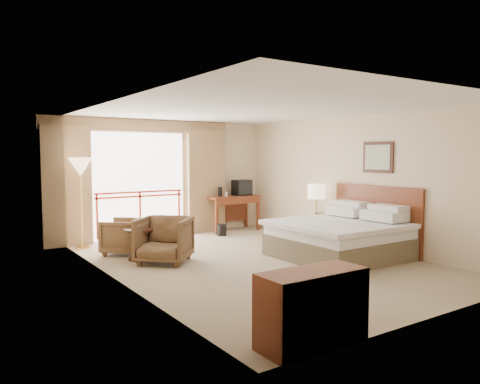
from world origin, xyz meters
TOP-DOWN VIEW (x-y plane):
  - floor at (0.00, 0.00)m, footprint 7.00×7.00m
  - ceiling at (0.00, 0.00)m, footprint 7.00×7.00m
  - wall_back at (0.00, 3.50)m, footprint 5.00×0.00m
  - wall_front at (0.00, -3.50)m, footprint 5.00×0.00m
  - wall_left at (-2.50, 0.00)m, footprint 0.00×7.00m
  - wall_right at (2.50, 0.00)m, footprint 0.00×7.00m
  - balcony_door at (-0.80, 3.48)m, footprint 2.40×0.00m
  - balcony_railing at (-0.80, 3.46)m, footprint 2.09×0.03m
  - curtain_left at (-2.45, 3.35)m, footprint 1.00×0.26m
  - curtain_right at (0.85, 3.35)m, footprint 1.00×0.26m
  - valance at (-0.80, 3.38)m, footprint 4.40×0.22m
  - hvac_vent at (1.30, 3.47)m, footprint 0.50×0.04m
  - bed at (1.50, -0.60)m, footprint 2.13×2.06m
  - headboard at (2.46, -0.60)m, footprint 0.06×2.10m
  - framed_art at (2.47, -0.60)m, footprint 0.04×0.72m
  - nightstand at (2.12, 0.69)m, footprint 0.44×0.51m
  - table_lamp at (2.12, 0.74)m, footprint 0.38×0.38m
  - phone at (2.07, 0.54)m, footprint 0.22×0.19m
  - desk at (1.49, 3.18)m, footprint 1.34×0.65m
  - tv at (1.79, 3.11)m, footprint 0.43×0.34m
  - coffee_maker at (1.14, 3.12)m, footprint 0.12×0.12m
  - cup at (1.29, 3.07)m, footprint 0.08×0.08m
  - wastebasket at (0.87, 2.60)m, footprint 0.25×0.25m
  - armchair_far at (-1.75, 1.90)m, footprint 1.05×1.05m
  - armchair_near at (-1.42, 0.81)m, footprint 1.24×1.24m
  - side_table at (-1.71, 1.26)m, footprint 0.52×0.52m
  - book at (-1.71, 1.26)m, footprint 0.26×0.28m
  - floor_lamp at (-2.27, 2.91)m, footprint 0.47×0.47m
  - dresser at (-1.69, -3.30)m, footprint 1.13×0.48m

SIDE VIEW (x-z plane):
  - floor at x=0.00m, z-range 0.00..0.00m
  - armchair_far at x=-1.75m, z-range -0.34..0.34m
  - armchair_near at x=-1.42m, z-range -0.41..0.41m
  - wastebasket at x=0.87m, z-range 0.00..0.27m
  - nightstand at x=2.12m, z-range 0.00..0.58m
  - bed at x=1.50m, z-range -0.11..0.86m
  - dresser at x=-1.69m, z-range 0.00..0.75m
  - side_table at x=-1.71m, z-range 0.11..0.67m
  - book at x=-1.71m, z-range 0.56..0.58m
  - phone at x=2.07m, z-range 0.58..0.67m
  - headboard at x=2.46m, z-range 0.00..1.30m
  - desk at x=1.49m, z-range 0.24..1.12m
  - balcony_railing at x=-0.80m, z-range 0.30..1.32m
  - cup at x=1.29m, z-range 0.87..0.98m
  - coffee_maker at x=1.14m, z-range 0.87..1.11m
  - tv at x=1.79m, z-range 0.87..1.27m
  - table_lamp at x=2.12m, z-range 0.77..1.43m
  - balcony_door at x=-0.80m, z-range 0.00..2.40m
  - curtain_left at x=-2.45m, z-range 0.00..2.50m
  - curtain_right at x=0.85m, z-range 0.00..2.50m
  - wall_left at x=-2.50m, z-range -2.15..4.85m
  - wall_right at x=2.50m, z-range -2.15..4.85m
  - wall_back at x=0.00m, z-range -1.15..3.85m
  - wall_front at x=0.00m, z-range -1.15..3.85m
  - floor_lamp at x=-2.27m, z-range 0.66..2.51m
  - framed_art at x=2.47m, z-range 1.55..2.15m
  - hvac_vent at x=1.30m, z-range 2.10..2.60m
  - valance at x=-0.80m, z-range 2.41..2.69m
  - ceiling at x=0.00m, z-range 2.70..2.70m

